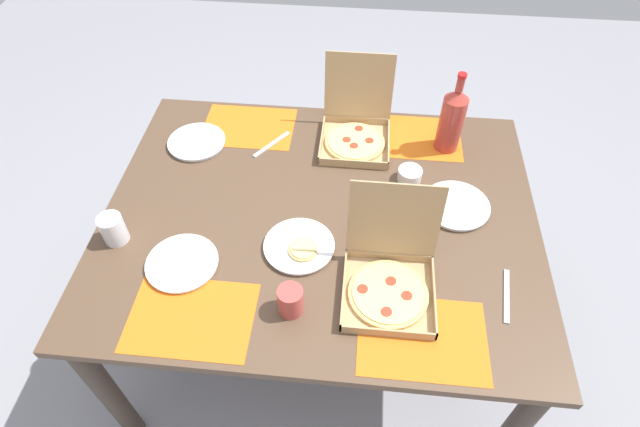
# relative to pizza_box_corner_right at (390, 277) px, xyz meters

# --- Properties ---
(ground_plane) EXTENTS (6.00, 6.00, 0.00)m
(ground_plane) POSITION_rel_pizza_box_corner_right_xyz_m (-0.23, 0.27, -0.81)
(ground_plane) COLOR gray
(dining_table) EXTENTS (1.47, 1.17, 0.76)m
(dining_table) POSITION_rel_pizza_box_corner_right_xyz_m (-0.23, 0.27, -0.14)
(dining_table) COLOR #3F3328
(dining_table) RESTS_ON ground_plane
(placemat_near_left) EXTENTS (0.36, 0.26, 0.00)m
(placemat_near_left) POSITION_rel_pizza_box_corner_right_xyz_m (-0.56, -0.16, -0.05)
(placemat_near_left) COLOR orange
(placemat_near_left) RESTS_ON dining_table
(placemat_near_right) EXTENTS (0.36, 0.26, 0.00)m
(placemat_near_right) POSITION_rel_pizza_box_corner_right_xyz_m (0.10, -0.16, -0.05)
(placemat_near_right) COLOR orange
(placemat_near_right) RESTS_ON dining_table
(placemat_far_left) EXTENTS (0.36, 0.26, 0.00)m
(placemat_far_left) POSITION_rel_pizza_box_corner_right_xyz_m (-0.56, 0.71, -0.05)
(placemat_far_left) COLOR orange
(placemat_far_left) RESTS_ON dining_table
(placemat_far_right) EXTENTS (0.36, 0.26, 0.00)m
(placemat_far_right) POSITION_rel_pizza_box_corner_right_xyz_m (0.10, 0.71, -0.05)
(placemat_far_right) COLOR orange
(placemat_far_right) RESTS_ON dining_table
(pizza_box_corner_right) EXTENTS (0.27, 0.31, 0.31)m
(pizza_box_corner_right) POSITION_rel_pizza_box_corner_right_xyz_m (0.00, 0.00, 0.00)
(pizza_box_corner_right) COLOR tan
(pizza_box_corner_right) RESTS_ON dining_table
(pizza_box_center) EXTENTS (0.26, 0.30, 0.30)m
(pizza_box_center) POSITION_rel_pizza_box_corner_right_xyz_m (-0.13, 0.67, -0.00)
(pizza_box_center) COLOR tan
(pizza_box_center) RESTS_ON dining_table
(plate_middle) EXTENTS (0.23, 0.23, 0.03)m
(plate_middle) POSITION_rel_pizza_box_corner_right_xyz_m (-0.28, 0.12, -0.04)
(plate_middle) COLOR white
(plate_middle) RESTS_ON dining_table
(plate_near_right) EXTENTS (0.23, 0.23, 0.02)m
(plate_near_right) POSITION_rel_pizza_box_corner_right_xyz_m (-0.64, 0.02, -0.04)
(plate_near_right) COLOR white
(plate_near_right) RESTS_ON dining_table
(plate_far_right) EXTENTS (0.23, 0.23, 0.02)m
(plate_far_right) POSITION_rel_pizza_box_corner_right_xyz_m (0.23, 0.35, -0.04)
(plate_far_right) COLOR white
(plate_far_right) RESTS_ON dining_table
(plate_near_left) EXTENTS (0.22, 0.22, 0.02)m
(plate_near_left) POSITION_rel_pizza_box_corner_right_xyz_m (-0.74, 0.58, -0.04)
(plate_near_left) COLOR white
(plate_near_left) RESTS_ON dining_table
(soda_bottle) EXTENTS (0.09, 0.09, 0.32)m
(soda_bottle) POSITION_rel_pizza_box_corner_right_xyz_m (0.21, 0.66, 0.08)
(soda_bottle) COLOR #B2382D
(soda_bottle) RESTS_ON dining_table
(cup_spare) EXTENTS (0.07, 0.07, 0.09)m
(cup_spare) POSITION_rel_pizza_box_corner_right_xyz_m (-0.28, -0.11, -0.00)
(cup_spare) COLOR #BF4742
(cup_spare) RESTS_ON dining_table
(cup_red) EXTENTS (0.08, 0.08, 0.10)m
(cup_red) POSITION_rel_pizza_box_corner_right_xyz_m (-0.88, 0.10, 0.00)
(cup_red) COLOR silver
(cup_red) RESTS_ON dining_table
(condiment_bowl) EXTENTS (0.09, 0.09, 0.05)m
(condiment_bowl) POSITION_rel_pizza_box_corner_right_xyz_m (0.07, 0.47, -0.02)
(condiment_bowl) COLOR white
(condiment_bowl) RESTS_ON dining_table
(fork_by_near_right) EXTENTS (0.12, 0.16, 0.00)m
(fork_by_near_right) POSITION_rel_pizza_box_corner_right_xyz_m (-0.45, 0.61, -0.04)
(fork_by_near_right) COLOR #B7B7BC
(fork_by_near_right) RESTS_ON dining_table
(fork_by_far_right) EXTENTS (0.04, 0.19, 0.00)m
(fork_by_far_right) POSITION_rel_pizza_box_corner_right_xyz_m (0.35, 0.00, -0.04)
(fork_by_far_right) COLOR #B7B7BC
(fork_by_far_right) RESTS_ON dining_table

